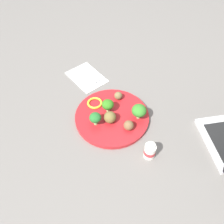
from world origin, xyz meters
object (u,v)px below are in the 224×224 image
Objects in this scene: broccoli_floret_mid_left at (139,111)px; meatball_back_right at (110,117)px; knife at (84,79)px; meatball_front_right at (129,125)px; broccoli_floret_center at (109,104)px; broccoli_floret_front_right at (95,117)px; meatball_center at (118,96)px; napkin at (87,77)px; plate at (112,117)px; yogurt_bottle at (150,151)px; fork at (91,75)px; pepper_ring_back_right at (95,103)px.

meatball_back_right is at bearing -114.05° from broccoli_floret_mid_left.
meatball_front_right is at bearing 0.01° from knife.
broccoli_floret_front_right is at bearing -71.44° from broccoli_floret_center.
meatball_center reaches higher than napkin.
plate is 0.04m from meatball_back_right.
meatball_back_right is 0.68× the size of yogurt_bottle.
meatball_center is (-0.06, 0.07, 0.02)m from plate.
plate is at bearing -129.09° from broccoli_floret_mid_left.
fork is at bearing 168.32° from plate.
broccoli_floret_mid_left is at bearing 66.26° from broccoli_floret_front_right.
broccoli_floret_mid_left reaches higher than meatball_center.
broccoli_floret_center is 0.36× the size of knife.
yogurt_bottle is at bearing 2.60° from broccoli_floret_center.
broccoli_floret_mid_left reaches higher than knife.
broccoli_floret_mid_left reaches higher than yogurt_bottle.
pepper_ring_back_right is (-0.17, -0.04, -0.01)m from meatball_front_right.
meatball_front_right is (0.11, 0.01, -0.02)m from broccoli_floret_center.
meatball_front_right reaches higher than knife.
knife is (0.00, -0.04, -0.00)m from fork.
meatball_back_right is at bearing -48.96° from meatball_center.
meatball_front_right reaches higher than napkin.
broccoli_floret_center is at bearing 25.95° from pepper_ring_back_right.
plate is 0.05m from broccoli_floret_center.
knife is at bearing 160.35° from broccoli_floret_front_right.
plate is 0.25m from knife.
plate is at bearing 15.27° from pepper_ring_back_right.
broccoli_floret_front_right reaches higher than knife.
knife is 0.45m from yogurt_bottle.
knife is (-0.33, -0.00, -0.03)m from meatball_front_right.
pepper_ring_back_right is at bearing -13.96° from knife.
meatball_front_right is 0.55× the size of yogurt_bottle.
napkin is at bearing 177.78° from yogurt_bottle.
broccoli_floret_center reaches higher than meatball_center.
broccoli_floret_center reaches higher than knife.
napkin is (-0.17, 0.06, -0.02)m from pepper_ring_back_right.
fork is at bearing -175.46° from broccoli_floret_mid_left.
broccoli_floret_front_right is 1.44× the size of meatball_front_right.
meatball_back_right is at bearing -28.72° from broccoli_floret_center.
meatball_center is at bearing 130.83° from plate.
broccoli_floret_center is 0.44× the size of fork.
meatball_front_right reaches higher than plate.
broccoli_floret_front_right is at bearing -157.31° from yogurt_bottle.
knife is 2.20× the size of yogurt_bottle.
broccoli_floret_mid_left is at bearing 65.95° from meatball_back_right.
meatball_back_right is at bearing -150.16° from meatball_front_right.
knife is at bearing -168.94° from broccoli_floret_mid_left.
plate reaches higher than napkin.
plate is 0.11m from broccoli_floret_mid_left.
knife reaches higher than napkin.
napkin is at bearing 172.62° from plate.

